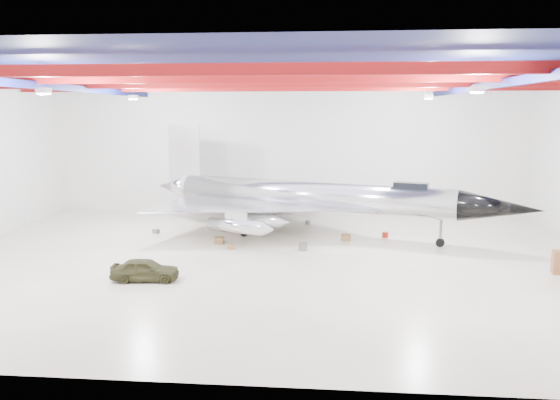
# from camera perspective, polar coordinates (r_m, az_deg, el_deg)

# --- Properties ---
(floor) EXTENTS (40.00, 40.00, 0.00)m
(floor) POSITION_cam_1_polar(r_m,az_deg,el_deg) (32.60, -1.26, -6.28)
(floor) COLOR beige
(floor) RESTS_ON ground
(wall_back) EXTENTS (40.00, 0.00, 40.00)m
(wall_back) POSITION_cam_1_polar(r_m,az_deg,el_deg) (46.45, 0.75, 5.28)
(wall_back) COLOR silver
(wall_back) RESTS_ON floor
(ceiling) EXTENTS (40.00, 40.00, 0.00)m
(ceiling) POSITION_cam_1_polar(r_m,az_deg,el_deg) (31.48, -1.33, 13.39)
(ceiling) COLOR #0A0F38
(ceiling) RESTS_ON wall_back
(ceiling_structure) EXTENTS (39.50, 29.50, 1.08)m
(ceiling_structure) POSITION_cam_1_polar(r_m,az_deg,el_deg) (31.44, -1.33, 12.16)
(ceiling_structure) COLOR maroon
(ceiling_structure) RESTS_ON ceiling
(jet_aircraft) EXTENTS (27.28, 20.43, 7.69)m
(jet_aircraft) POSITION_cam_1_polar(r_m,az_deg,el_deg) (38.83, 3.13, 0.05)
(jet_aircraft) COLOR silver
(jet_aircraft) RESTS_ON floor
(jeep) EXTENTS (3.60, 1.71, 1.19)m
(jeep) POSITION_cam_1_polar(r_m,az_deg,el_deg) (29.45, -13.93, -7.07)
(jeep) COLOR #333219
(jeep) RESTS_ON floor
(crate_ply) EXTENTS (0.52, 0.45, 0.32)m
(crate_ply) POSITION_cam_1_polar(r_m,az_deg,el_deg) (35.19, -5.10, -4.87)
(crate_ply) COLOR olive
(crate_ply) RESTS_ON floor
(toolbox_red) EXTENTS (0.56, 0.47, 0.36)m
(toolbox_red) POSITION_cam_1_polar(r_m,az_deg,el_deg) (42.38, -5.74, -2.43)
(toolbox_red) COLOR maroon
(toolbox_red) RESTS_ON floor
(engine_drum) EXTENTS (0.61, 0.61, 0.49)m
(engine_drum) POSITION_cam_1_polar(r_m,az_deg,el_deg) (34.72, 2.42, -4.90)
(engine_drum) COLOR #59595B
(engine_drum) RESTS_ON floor
(parts_bin) EXTENTS (0.68, 0.58, 0.43)m
(parts_bin) POSITION_cam_1_polar(r_m,az_deg,el_deg) (37.59, 6.88, -3.90)
(parts_bin) COLOR olive
(parts_bin) RESTS_ON floor
(crate_small) EXTENTS (0.53, 0.49, 0.30)m
(crate_small) POSITION_cam_1_polar(r_m,az_deg,el_deg) (40.52, -12.82, -3.20)
(crate_small) COLOR #59595B
(crate_small) RESTS_ON floor
(tool_chest) EXTENTS (0.56, 0.56, 0.38)m
(tool_chest) POSITION_cam_1_polar(r_m,az_deg,el_deg) (38.89, 10.94, -3.59)
(tool_chest) COLOR maroon
(tool_chest) RESTS_ON floor
(oil_barrel) EXTENTS (0.64, 0.52, 0.43)m
(oil_barrel) POSITION_cam_1_polar(r_m,az_deg,el_deg) (36.76, -6.38, -4.19)
(oil_barrel) COLOR olive
(oil_barrel) RESTS_ON floor
(spares_box) EXTENTS (0.36, 0.36, 0.32)m
(spares_box) POSITION_cam_1_polar(r_m,az_deg,el_deg) (42.64, 2.91, -2.35)
(spares_box) COLOR #59595B
(spares_box) RESTS_ON floor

